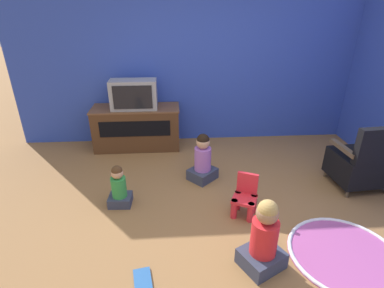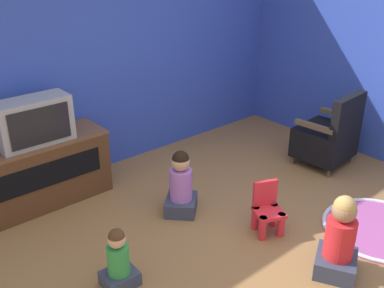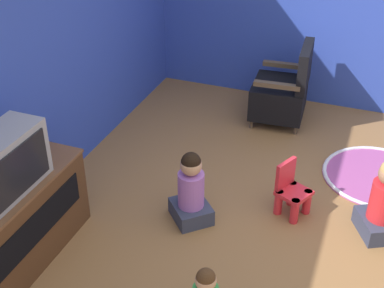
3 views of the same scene
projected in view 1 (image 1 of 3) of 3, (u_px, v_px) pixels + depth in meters
name	position (u px, v px, depth m)	size (l,w,h in m)	color
ground_plane	(220.00, 222.00, 3.28)	(30.00, 30.00, 0.00)	olive
wall_back	(189.00, 59.00, 4.77)	(5.60, 0.12, 2.71)	#2D47B2
tv_cabinet	(137.00, 127.00, 4.84)	(1.38, 0.53, 0.68)	#4C2D19
television	(134.00, 95.00, 4.56)	(0.70, 0.32, 0.45)	#939399
black_armchair	(362.00, 163.00, 3.76)	(0.67, 0.63, 0.91)	brown
yellow_kid_chair	(245.00, 199.00, 3.33)	(0.33, 0.33, 0.48)	red
play_mat	(345.00, 254.00, 2.84)	(1.06, 1.06, 0.04)	#A54C8C
child_watching_left	(203.00, 160.00, 3.96)	(0.45, 0.45, 0.66)	#33384C
child_watching_center	(119.00, 188.00, 3.48)	(0.27, 0.24, 0.52)	#33384C
child_watching_right	(264.00, 239.00, 2.61)	(0.47, 0.45, 0.71)	#33384C
book	(143.00, 280.00, 2.58)	(0.19, 0.27, 0.02)	#235699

